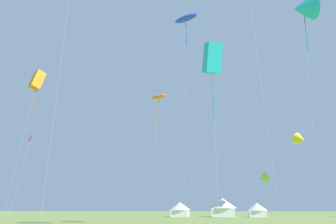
{
  "coord_description": "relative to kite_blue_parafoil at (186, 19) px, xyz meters",
  "views": [
    {
      "loc": [
        4.87,
        -2.82,
        1.51
      ],
      "look_at": [
        0.0,
        32.0,
        11.15
      ],
      "focal_mm": 37.66,
      "sensor_mm": 36.0,
      "label": 1
    }
  ],
  "objects": [
    {
      "name": "kite_pink_diamond",
      "position": [
        -27.12,
        4.79,
        -18.14
      ],
      "size": [
        1.77,
        2.51,
        13.71
      ],
      "color": "pink",
      "rests_on": "ground"
    },
    {
      "name": "kite_orange_parafoil",
      "position": [
        -4.78,
        2.91,
        -11.95
      ],
      "size": [
        3.14,
        2.39,
        19.26
      ],
      "color": "orange",
      "rests_on": "ground"
    },
    {
      "name": "kite_blue_parafoil",
      "position": [
        0.0,
        0.0,
        0.0
      ],
      "size": [
        4.41,
        3.42,
        31.42
      ],
      "color": "blue",
      "rests_on": "ground"
    },
    {
      "name": "kite_orange_box",
      "position": [
        -22.27,
        -3.43,
        -10.58
      ],
      "size": [
        2.85,
        3.4,
        21.65
      ],
      "color": "orange",
      "rests_on": "ground"
    },
    {
      "name": "kite_cyan_box",
      "position": [
        3.99,
        -19.2,
        -15.6
      ],
      "size": [
        2.09,
        3.34,
        16.65
      ],
      "color": "#1EB7CC",
      "rests_on": "ground"
    },
    {
      "name": "festival_tent_center",
      "position": [
        4.8,
        18.27,
        -28.81
      ],
      "size": [
        5.17,
        5.17,
        3.36
      ],
      "color": "white",
      "rests_on": "ground"
    },
    {
      "name": "kite_cyan_delta",
      "position": [
        12.86,
        -18.4,
        -10.57
      ],
      "size": [
        2.91,
        2.89,
        21.48
      ],
      "color": "#1EB7CC",
      "rests_on": "ground"
    },
    {
      "name": "festival_tent_left",
      "position": [
        -3.21,
        18.27,
        -29.2
      ],
      "size": [
        4.1,
        4.1,
        2.67
      ],
      "color": "white",
      "rests_on": "ground"
    },
    {
      "name": "festival_tent_right",
      "position": [
        10.98,
        18.27,
        -29.31
      ],
      "size": [
        3.8,
        3.8,
        2.47
      ],
      "color": "white",
      "rests_on": "ground"
    },
    {
      "name": "kite_lime_delta",
      "position": [
        11.45,
        10.45,
        -24.38
      ],
      "size": [
        2.54,
        2.3,
        7.31
      ],
      "color": "#99DB2D",
      "rests_on": "ground"
    },
    {
      "name": "kite_yellow_delta",
      "position": [
        18.27,
        11.55,
        -17.87
      ],
      "size": [
        3.06,
        3.13,
        14.09
      ],
      "color": "yellow",
      "rests_on": "ground"
    }
  ]
}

